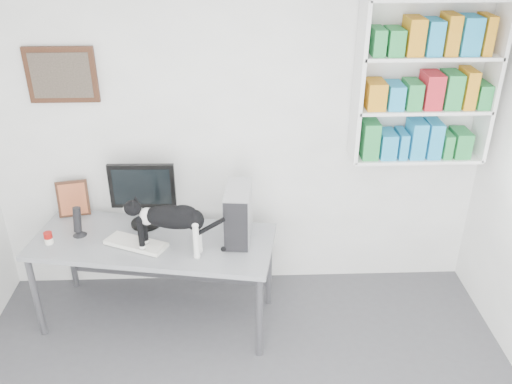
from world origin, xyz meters
TOP-DOWN VIEW (x-y plane):
  - room at (0.00, 0.00)m, footprint 4.01×4.01m
  - bookshelf at (1.40, 1.85)m, footprint 1.03×0.28m
  - wall_art at (-1.30, 1.97)m, footprint 0.52×0.04m
  - desk at (-0.66, 1.46)m, footprint 1.92×1.01m
  - monitor at (-0.74, 1.70)m, footprint 0.51×0.25m
  - keyboard at (-0.77, 1.39)m, footprint 0.50×0.35m
  - pc_tower at (-0.01, 1.48)m, footprint 0.22×0.43m
  - speaker at (-1.23, 1.55)m, footprint 0.15×0.15m
  - leaning_print at (-1.35, 1.87)m, footprint 0.26×0.15m
  - soup_can at (-1.43, 1.44)m, footprint 0.08×0.08m
  - cat at (-0.49, 1.29)m, footprint 0.68×0.29m

SIDE VIEW (x-z plane):
  - desk at x=-0.66m, z-range 0.00..0.76m
  - keyboard at x=-0.77m, z-range 0.76..0.80m
  - soup_can at x=-1.43m, z-range 0.76..0.86m
  - speaker at x=-1.23m, z-range 0.76..1.01m
  - leaning_print at x=-1.35m, z-range 0.76..1.07m
  - cat at x=-0.49m, z-range 0.76..1.17m
  - pc_tower at x=-0.01m, z-range 0.76..1.18m
  - monitor at x=-0.74m, z-range 0.76..1.30m
  - room at x=0.00m, z-range 0.00..2.70m
  - bookshelf at x=1.40m, z-range 1.23..2.47m
  - wall_art at x=-1.30m, z-range 1.69..2.11m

